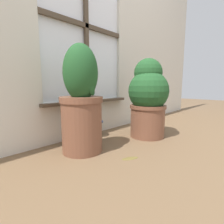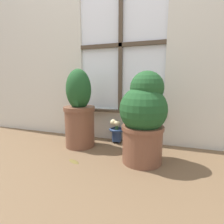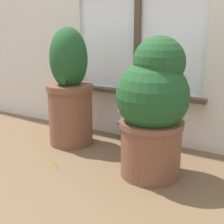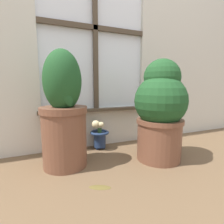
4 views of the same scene
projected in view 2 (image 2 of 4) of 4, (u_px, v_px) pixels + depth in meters
ground_plane at (98, 163)px, 1.29m from camera, size 10.00×10.00×0.00m
wall_with_window at (121, 8)px, 1.61m from camera, size 4.40×0.10×2.50m
potted_plant_left at (79, 111)px, 1.58m from camera, size 0.28×0.28×0.71m
potted_plant_right at (144, 117)px, 1.26m from camera, size 0.34×0.34×0.67m
flower_vase at (116, 131)px, 1.71m from camera, size 0.15×0.15×0.23m
fallen_leaf at (74, 161)px, 1.31m from camera, size 0.12×0.09×0.01m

